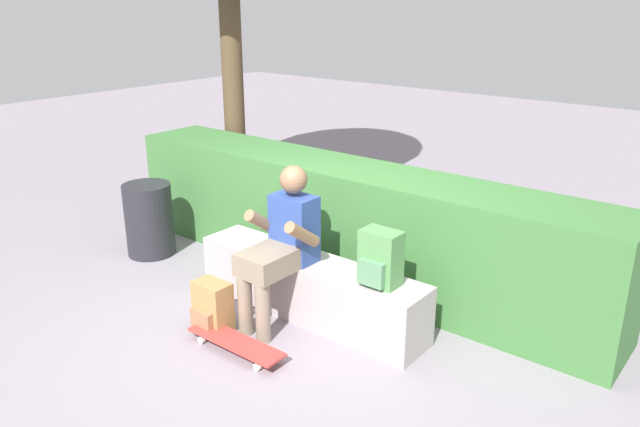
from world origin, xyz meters
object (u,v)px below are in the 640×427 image
bench_main (309,288)px  skateboard_near_person (236,342)px  trash_bin (149,219)px  backpack_on_bench (380,259)px  backpack_on_ground (212,308)px  person_skater (281,242)px

bench_main → skateboard_near_person: bench_main is taller
bench_main → trash_bin: 2.00m
backpack_on_bench → backpack_on_ground: (-1.05, -0.65, -0.47)m
skateboard_near_person → trash_bin: (-1.94, 0.73, 0.28)m
person_skater → bench_main: bearing=65.4°
person_skater → backpack_on_ground: 0.72m
bench_main → backpack_on_bench: backpack_on_bench is taller
skateboard_near_person → trash_bin: trash_bin is taller
skateboard_near_person → backpack_on_ground: size_ratio=2.00×
bench_main → backpack_on_ground: bench_main is taller
skateboard_near_person → backpack_on_ground: bearing=164.8°
backpack_on_bench → trash_bin: size_ratio=0.57×
bench_main → backpack_on_ground: 0.77m
bench_main → trash_bin: trash_bin is taller
skateboard_near_person → backpack_on_ground: backpack_on_ground is taller
bench_main → person_skater: bearing=-114.6°
person_skater → trash_bin: size_ratio=1.73×
skateboard_near_person → trash_bin: 2.09m
backpack_on_bench → trash_bin: 2.67m
backpack_on_ground → person_skater: bearing=55.7°
person_skater → skateboard_near_person: bearing=-85.9°
person_skater → backpack_on_bench: bearing=14.9°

